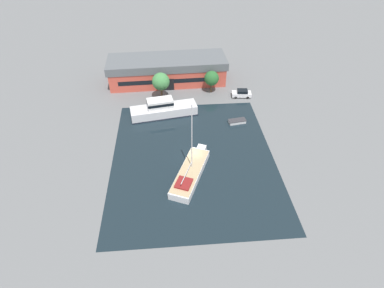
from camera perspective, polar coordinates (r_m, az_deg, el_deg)
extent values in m
plane|color=slate|center=(51.11, 0.22, -2.64)|extent=(440.00, 440.00, 0.00)
cube|color=black|center=(51.11, 0.22, -2.64)|extent=(27.32, 33.09, 0.01)
cube|color=#C64C3D|center=(72.69, -4.67, 13.25)|extent=(26.62, 9.49, 4.01)
cube|color=#565B60|center=(71.44, -4.79, 15.31)|extent=(27.41, 9.78, 1.75)
cube|color=black|center=(69.15, -4.46, 11.20)|extent=(2.40, 0.14, 2.81)
cube|color=black|center=(68.77, -4.49, 11.79)|extent=(22.38, 0.80, 1.00)
cylinder|color=brown|center=(68.47, 3.67, 10.66)|extent=(0.34, 0.34, 2.25)
sphere|color=#28602D|center=(67.36, 3.75, 12.39)|extent=(3.22, 3.22, 3.22)
cylinder|color=brown|center=(66.04, -5.80, 9.62)|extent=(0.37, 0.37, 2.81)
sphere|color=#428447|center=(64.67, -5.96, 11.76)|extent=(3.72, 3.72, 3.72)
cube|color=silver|center=(67.69, 9.40, 9.38)|extent=(4.38, 2.31, 0.81)
cube|color=black|center=(67.36, 9.60, 9.89)|extent=(2.35, 1.87, 0.59)
cube|color=black|center=(67.23, 8.66, 9.91)|extent=(0.20, 1.50, 0.47)
cylinder|color=black|center=(67.01, 8.32, 8.77)|extent=(0.62, 0.26, 0.60)
cylinder|color=black|center=(68.44, 8.20, 9.50)|extent=(0.62, 0.26, 0.60)
cylinder|color=black|center=(67.37, 10.54, 8.68)|extent=(0.62, 0.26, 0.60)
cylinder|color=black|center=(68.79, 10.38, 9.41)|extent=(0.62, 0.26, 0.60)
cube|color=white|center=(47.56, -0.34, -5.62)|extent=(7.25, 11.42, 1.27)
cube|color=white|center=(51.80, 1.82, -1.02)|extent=(1.80, 1.67, 1.27)
cube|color=tan|center=(47.08, -0.34, -5.05)|extent=(6.96, 10.96, 0.08)
cylinder|color=silver|center=(43.72, -0.03, 1.11)|extent=(0.16, 0.16, 11.65)
cylinder|color=silver|center=(45.17, -1.03, -5.44)|extent=(2.04, 4.62, 0.12)
cube|color=maroon|center=(44.97, -1.59, -7.48)|extent=(3.02, 3.11, 0.30)
cube|color=silver|center=(60.87, -5.36, 6.29)|extent=(13.56, 5.59, 1.98)
cube|color=black|center=(61.34, -5.32, 5.63)|extent=(13.71, 5.68, 0.18)
cube|color=white|center=(59.78, -6.10, 7.69)|extent=(5.35, 3.29, 1.77)
cube|color=black|center=(59.69, -6.11, 7.84)|extent=(5.46, 3.37, 0.57)
cube|color=silver|center=(59.47, 8.59, 4.26)|extent=(3.44, 1.84, 0.59)
cube|color=#333338|center=(59.27, 8.62, 4.53)|extent=(3.58, 1.94, 0.08)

